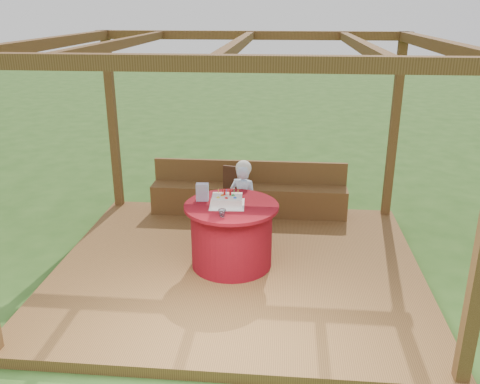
% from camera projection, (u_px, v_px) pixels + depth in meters
% --- Properties ---
extents(ground, '(60.00, 60.00, 0.00)m').
position_uv_depth(ground, '(238.00, 273.00, 6.41)').
color(ground, '#2A4F1A').
rests_on(ground, ground).
extents(deck, '(4.50, 4.00, 0.12)m').
position_uv_depth(deck, '(238.00, 269.00, 6.39)').
color(deck, brown).
rests_on(deck, ground).
extents(pergola, '(4.50, 4.00, 2.72)m').
position_uv_depth(pergola, '(238.00, 80.00, 5.58)').
color(pergola, brown).
rests_on(pergola, deck).
extents(bench, '(3.00, 0.42, 0.80)m').
position_uv_depth(bench, '(249.00, 197.00, 7.88)').
color(bench, brown).
rests_on(bench, deck).
extents(table, '(1.15, 1.15, 0.80)m').
position_uv_depth(table, '(232.00, 235.00, 6.25)').
color(table, maroon).
rests_on(table, deck).
extents(chair, '(0.45, 0.45, 0.83)m').
position_uv_depth(chair, '(234.00, 193.00, 7.51)').
color(chair, '#3D2113').
rests_on(chair, deck).
extents(elderly_woman, '(0.47, 0.39, 1.14)m').
position_uv_depth(elderly_woman, '(243.00, 200.00, 6.86)').
color(elderly_woman, '#A7CDF8').
rests_on(elderly_woman, deck).
extents(birthday_cake, '(0.44, 0.44, 0.18)m').
position_uv_depth(birthday_cake, '(227.00, 200.00, 6.09)').
color(birthday_cake, white).
rests_on(birthday_cake, table).
extents(gift_bag, '(0.16, 0.11, 0.21)m').
position_uv_depth(gift_bag, '(202.00, 192.00, 6.22)').
color(gift_bag, '#E191C9').
rests_on(gift_bag, table).
extents(drinking_glass, '(0.12, 0.12, 0.08)m').
position_uv_depth(drinking_glass, '(222.00, 213.00, 5.75)').
color(drinking_glass, white).
rests_on(drinking_glass, table).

